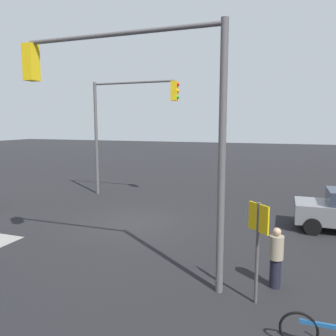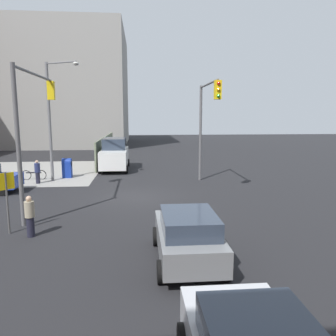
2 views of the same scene
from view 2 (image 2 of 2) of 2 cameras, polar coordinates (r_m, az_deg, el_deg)
ground_plane at (r=18.47m, az=-5.78°, el=-5.01°), size 120.00×120.00×0.00m
sidewalk_corner at (r=28.83m, az=-23.72°, el=-0.63°), size 12.00×12.00×0.01m
construction_fence at (r=34.52m, az=-10.78°, el=3.47°), size 16.54×0.12×2.40m
building_loft_east at (r=55.88m, az=-20.09°, el=12.78°), size 20.00×24.00×17.22m
traffic_signal_nw_corner at (r=16.36m, az=-22.33°, el=9.00°), size 5.79×0.36×6.50m
traffic_signal_se_corner at (r=20.88m, az=6.72°, el=9.38°), size 5.17×0.36×6.50m
street_lamp_corner at (r=23.66m, az=-19.34°, el=9.11°), size 1.48×2.41×8.00m
warning_sign_two_way at (r=13.78m, az=-26.32°, el=-3.77°), size 0.48×0.48×2.40m
mailbox_blue at (r=24.97m, az=-17.16°, el=0.11°), size 0.56×0.64×1.43m
coupe_gray at (r=10.28m, az=3.45°, el=-11.68°), size 3.89×2.02×1.62m
van_white_delivery at (r=27.81m, az=-9.27°, el=2.35°), size 5.40×2.32×2.62m
pedestrian_crossing at (r=13.31m, az=-22.92°, el=-7.68°), size 0.36×0.36×1.57m
pedestrian_waiting at (r=23.43m, az=-21.78°, el=-0.59°), size 0.36×0.36×1.57m
bicycle_leaning_on_fence at (r=25.03m, az=-22.33°, el=-1.12°), size 0.05×1.75×0.97m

